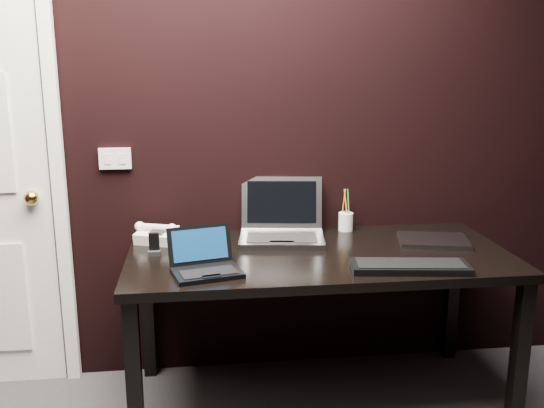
{
  "coord_description": "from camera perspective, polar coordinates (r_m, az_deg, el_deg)",
  "views": [
    {
      "loc": [
        -0.23,
        -1.14,
        1.59
      ],
      "look_at": [
        0.08,
        1.35,
        0.98
      ],
      "focal_mm": 40.0,
      "sensor_mm": 36.0,
      "label": 1
    }
  ],
  "objects": [
    {
      "name": "mobile_phone",
      "position": [
        2.73,
        -11.02,
        -3.95
      ],
      "size": [
        0.06,
        0.05,
        0.1
      ],
      "color": "black",
      "rests_on": "desk"
    },
    {
      "name": "closed_laptop",
      "position": [
        2.95,
        14.94,
        -3.34
      ],
      "size": [
        0.36,
        0.29,
        0.02
      ],
      "color": "gray",
      "rests_on": "desk"
    },
    {
      "name": "desk_phone",
      "position": [
        2.91,
        -10.8,
        -2.8
      ],
      "size": [
        0.22,
        0.21,
        0.1
      ],
      "color": "white",
      "rests_on": "desk"
    },
    {
      "name": "pen_cup",
      "position": [
        3.07,
        6.95,
        -1.58
      ],
      "size": [
        0.08,
        0.08,
        0.21
      ],
      "color": "white",
      "rests_on": "desk"
    },
    {
      "name": "silver_laptop",
      "position": [
        2.91,
        0.93,
        -2.3
      ],
      "size": [
        0.44,
        0.41,
        0.27
      ],
      "color": "gray",
      "rests_on": "desk"
    },
    {
      "name": "desk",
      "position": [
        2.75,
        4.42,
        -6.08
      ],
      "size": [
        1.7,
        0.8,
        0.74
      ],
      "color": "black",
      "rests_on": "ground"
    },
    {
      "name": "wall_back",
      "position": [
        2.96,
        -2.65,
        8.01
      ],
      "size": [
        4.0,
        0.0,
        4.0
      ],
      "primitive_type": "plane",
      "rotation": [
        1.57,
        0.0,
        0.0
      ],
      "color": "black",
      "rests_on": "ground"
    },
    {
      "name": "wall_switch",
      "position": [
        2.99,
        -14.55,
        4.16
      ],
      "size": [
        0.15,
        0.02,
        0.1
      ],
      "color": "silver",
      "rests_on": "wall_back"
    },
    {
      "name": "ext_keyboard",
      "position": [
        2.56,
        12.85,
        -5.74
      ],
      "size": [
        0.5,
        0.23,
        0.03
      ],
      "color": "black",
      "rests_on": "desk"
    },
    {
      "name": "netbook",
      "position": [
        2.47,
        -6.31,
        -5.66
      ],
      "size": [
        0.31,
        0.29,
        0.17
      ],
      "color": "black",
      "rests_on": "desk"
    }
  ]
}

